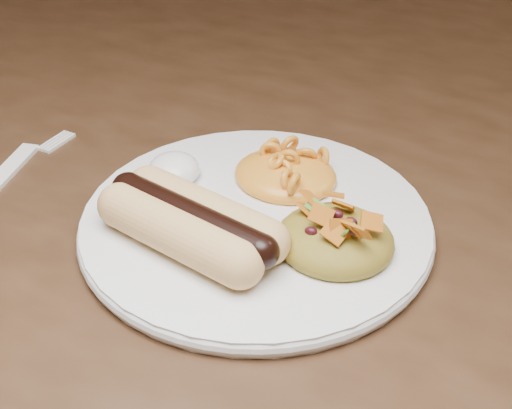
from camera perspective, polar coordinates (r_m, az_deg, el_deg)
The scene contains 7 objects.
table at distance 0.69m, azimuth 10.40°, elevation -2.36°, with size 1.60×0.90×0.75m.
plate at distance 0.52m, azimuth 0.00°, elevation -1.49°, with size 0.25×0.25×0.01m, color white.
hotdog at distance 0.49m, azimuth -5.23°, elevation -1.40°, with size 0.12×0.08×0.03m.
mac_and_cheese at distance 0.55m, azimuth 2.39°, elevation 3.36°, with size 0.08×0.07×0.03m, color yellow.
sour_cream at distance 0.56m, azimuth -6.62°, elevation 3.17°, with size 0.04×0.04×0.02m, color white.
taco_salad at distance 0.48m, azimuth 6.39°, elevation -2.11°, with size 0.08×0.08×0.04m.
fork at distance 0.62m, azimuth -19.63°, elevation 2.16°, with size 0.02×0.16×0.00m, color white.
Camera 1 is at (0.15, -0.53, 1.07)m, focal length 50.00 mm.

